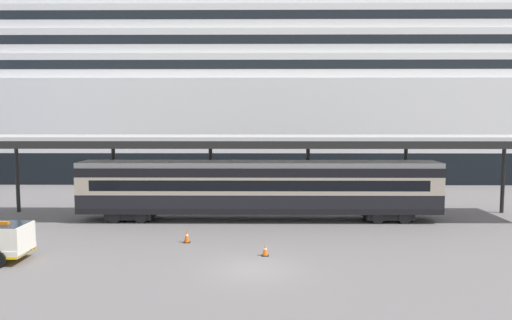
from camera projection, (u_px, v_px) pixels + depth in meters
ground_plane at (253, 269)px, 22.77m from camera, size 400.00×400.00×0.00m
cruise_ship at (314, 87)px, 65.95m from camera, size 159.37×31.13×33.36m
platform_canopy at (259, 140)px, 33.72m from camera, size 43.84×5.37×5.87m
train_carriage at (259, 187)px, 33.58m from camera, size 24.73×2.81×4.11m
traffic_cone_near at (265, 250)px, 24.98m from camera, size 0.36×0.36×0.63m
traffic_cone_mid at (187, 236)px, 27.63m from camera, size 0.36×0.36×0.75m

